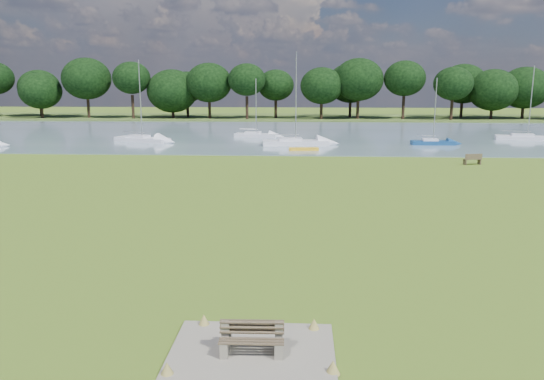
# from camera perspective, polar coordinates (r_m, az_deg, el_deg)

# --- Properties ---
(ground) EXTENTS (220.00, 220.00, 0.00)m
(ground) POSITION_cam_1_polar(r_m,az_deg,el_deg) (27.27, 0.58, -2.84)
(ground) COLOR olive
(river) EXTENTS (220.00, 40.00, 0.10)m
(river) POSITION_cam_1_polar(r_m,az_deg,el_deg) (68.72, 2.19, 6.01)
(river) COLOR slate
(river) RESTS_ON ground
(far_bank) EXTENTS (220.00, 20.00, 0.40)m
(far_bank) POSITION_cam_1_polar(r_m,az_deg,el_deg) (98.61, 2.52, 7.75)
(far_bank) COLOR #4C6626
(far_bank) RESTS_ON ground
(concrete_pad) EXTENTS (4.20, 3.20, 0.10)m
(concrete_pad) POSITION_cam_1_polar(r_m,az_deg,el_deg) (14.17, -2.14, -17.04)
(concrete_pad) COLOR gray
(concrete_pad) RESTS_ON ground
(bench_pair) EXTENTS (1.66, 1.00, 0.88)m
(bench_pair) POSITION_cam_1_polar(r_m,az_deg,el_deg) (13.98, -2.15, -15.57)
(bench_pair) COLOR gray
(bench_pair) RESTS_ON concrete_pad
(riverbank_bench) EXTENTS (1.57, 0.77, 0.93)m
(riverbank_bench) POSITION_cam_1_polar(r_m,az_deg,el_deg) (46.82, 20.78, 3.12)
(riverbank_bench) COLOR brown
(riverbank_bench) RESTS_ON ground
(kayak) EXTENTS (2.97, 0.93, 0.29)m
(kayak) POSITION_cam_1_polar(r_m,az_deg,el_deg) (52.53, 3.43, 4.43)
(kayak) COLOR yellow
(kayak) RESTS_ON river
(tree_line) EXTENTS (152.57, 8.51, 10.30)m
(tree_line) POSITION_cam_1_polar(r_m,az_deg,el_deg) (94.49, 6.26, 11.23)
(tree_line) COLOR black
(tree_line) RESTS_ON far_bank
(sailboat_0) EXTENTS (5.41, 2.55, 6.97)m
(sailboat_0) POSITION_cam_1_polar(r_m,az_deg,el_deg) (64.85, -1.77, 6.07)
(sailboat_0) COLOR silver
(sailboat_0) RESTS_ON river
(sailboat_1) EXTENTS (7.16, 2.72, 9.65)m
(sailboat_1) POSITION_cam_1_polar(r_m,az_deg,el_deg) (56.66, 2.47, 5.32)
(sailboat_1) COLOR silver
(sailboat_1) RESTS_ON river
(sailboat_2) EXTENTS (4.64, 1.44, 7.07)m
(sailboat_2) POSITION_cam_1_polar(r_m,az_deg,el_deg) (59.54, 16.90, 5.08)
(sailboat_2) COLOR navy
(sailboat_2) RESTS_ON river
(sailboat_3) EXTENTS (7.20, 3.47, 8.45)m
(sailboat_3) POSITION_cam_1_polar(r_m,az_deg,el_deg) (68.46, 25.73, 5.22)
(sailboat_3) COLOR silver
(sailboat_3) RESTS_ON river
(sailboat_6) EXTENTS (6.79, 4.15, 9.01)m
(sailboat_6) POSITION_cam_1_polar(r_m,az_deg,el_deg) (61.77, -13.84, 5.48)
(sailboat_6) COLOR silver
(sailboat_6) RESTS_ON river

